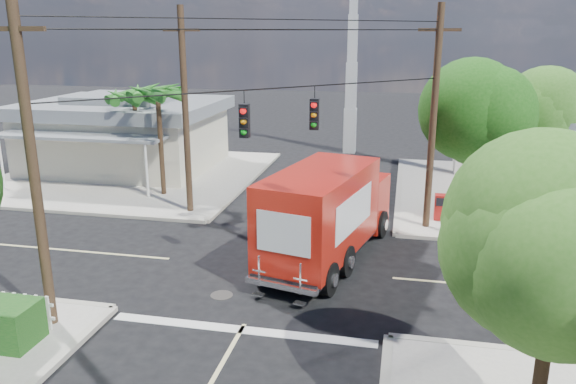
# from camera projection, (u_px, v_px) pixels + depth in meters

# --- Properties ---
(ground) EXTENTS (120.00, 120.00, 0.00)m
(ground) POSITION_uv_depth(u_px,v_px,m) (276.00, 268.00, 19.55)
(ground) COLOR black
(ground) RESTS_ON ground
(sidewalk_ne) EXTENTS (14.12, 14.12, 0.14)m
(sidewalk_ne) POSITION_uv_depth(u_px,v_px,m) (541.00, 197.00, 27.62)
(sidewalk_ne) COLOR #AAA499
(sidewalk_ne) RESTS_ON ground
(sidewalk_nw) EXTENTS (14.12, 14.12, 0.14)m
(sidewalk_nw) POSITION_uv_depth(u_px,v_px,m) (133.00, 175.00, 31.91)
(sidewalk_nw) COLOR #AAA499
(sidewalk_nw) RESTS_ON ground
(road_markings) EXTENTS (32.00, 32.00, 0.01)m
(road_markings) POSITION_uv_depth(u_px,v_px,m) (266.00, 286.00, 18.16)
(road_markings) COLOR beige
(road_markings) RESTS_ON ground
(building_nw) EXTENTS (10.80, 10.20, 4.30)m
(building_nw) POSITION_uv_depth(u_px,v_px,m) (125.00, 132.00, 33.03)
(building_nw) COLOR beige
(building_nw) RESTS_ON sidewalk_nw
(radio_tower) EXTENTS (0.80, 0.80, 17.00)m
(radio_tower) POSITION_uv_depth(u_px,v_px,m) (352.00, 68.00, 36.71)
(radio_tower) COLOR silver
(radio_tower) RESTS_ON ground
(tree_ne_front) EXTENTS (4.21, 4.14, 6.66)m
(tree_ne_front) POSITION_uv_depth(u_px,v_px,m) (482.00, 111.00, 23.17)
(tree_ne_front) COLOR #422D1C
(tree_ne_front) RESTS_ON sidewalk_ne
(tree_ne_back) EXTENTS (3.77, 3.66, 5.82)m
(tree_ne_back) POSITION_uv_depth(u_px,v_px,m) (536.00, 119.00, 24.89)
(tree_ne_back) COLOR #422D1C
(tree_ne_back) RESTS_ON sidewalk_ne
(tree_se) EXTENTS (3.67, 3.54, 5.62)m
(tree_se) POSITION_uv_depth(u_px,v_px,m) (559.00, 253.00, 10.24)
(tree_se) COLOR #422D1C
(tree_se) RESTS_ON sidewalk_se
(palm_nw_front) EXTENTS (3.01, 3.08, 5.59)m
(palm_nw_front) POSITION_uv_depth(u_px,v_px,m) (158.00, 95.00, 26.70)
(palm_nw_front) COLOR #422D1C
(palm_nw_front) RESTS_ON sidewalk_nw
(palm_nw_back) EXTENTS (3.01, 3.08, 5.19)m
(palm_nw_back) POSITION_uv_depth(u_px,v_px,m) (134.00, 98.00, 28.60)
(palm_nw_back) COLOR #422D1C
(palm_nw_back) RESTS_ON sidewalk_nw
(utility_poles) EXTENTS (12.00, 10.68, 9.00)m
(utility_poles) POSITION_uv_depth(u_px,v_px,m) (243.00, 126.00, 20.08)
(utility_poles) COLOR #473321
(utility_poles) RESTS_ON ground
(vending_boxes) EXTENTS (1.90, 0.50, 1.10)m
(vending_boxes) POSITION_uv_depth(u_px,v_px,m) (457.00, 208.00, 23.91)
(vending_boxes) COLOR #A41713
(vending_boxes) RESTS_ON sidewalk_ne
(delivery_truck) EXTENTS (4.12, 8.27, 3.44)m
(delivery_truck) POSITION_uv_depth(u_px,v_px,m) (327.00, 213.00, 19.88)
(delivery_truck) COLOR black
(delivery_truck) RESTS_ON ground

